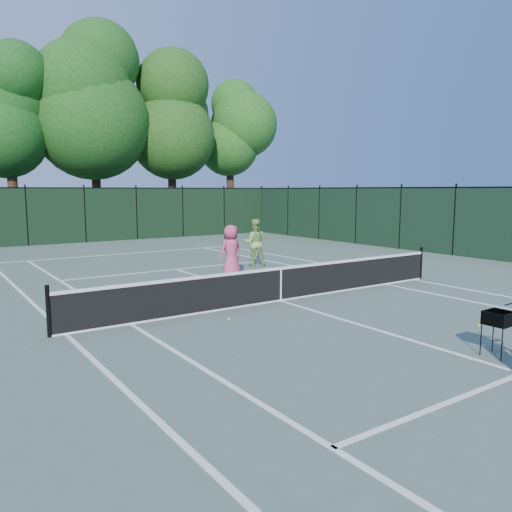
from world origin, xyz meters
TOP-DOWN VIEW (x-y plane):
  - ground at (0.00, 0.00)m, footprint 90.00×90.00m
  - sideline_doubles_left at (-5.49, 0.00)m, footprint 0.10×23.77m
  - sideline_doubles_right at (5.49, 0.00)m, footprint 0.10×23.77m
  - sideline_singles_left at (-4.12, 0.00)m, footprint 0.10×23.77m
  - sideline_singles_right at (4.12, 0.00)m, footprint 0.10×23.77m
  - baseline_far at (0.00, 11.88)m, footprint 10.97×0.10m
  - service_line_far at (0.00, 6.40)m, footprint 8.23×0.10m
  - center_service_line at (0.00, 0.00)m, footprint 0.10×12.80m
  - tennis_net at (0.00, 0.00)m, footprint 11.69×0.09m
  - fence_far at (0.00, 18.00)m, footprint 24.00×0.05m
  - tree_2 at (-3.00, 21.80)m, footprint 6.00×6.00m
  - tree_3 at (2.00, 22.30)m, footprint 7.00×7.00m
  - tree_4 at (7.00, 21.60)m, footprint 6.20×6.20m
  - tree_5 at (12.00, 22.10)m, footprint 5.80×5.80m
  - player_pink at (0.79, 3.78)m, footprint 0.92×0.65m
  - player_green at (2.88, 5.45)m, footprint 1.11×1.03m
  - ball_hopper at (0.48, -5.70)m, footprint 0.44×0.44m
  - loose_ball_near_cart at (1.96, -4.45)m, footprint 0.07×0.07m
  - loose_ball_midcourt at (-2.19, -0.97)m, footprint 0.07×0.07m

SIDE VIEW (x-z plane):
  - ground at x=0.00m, z-range 0.00..0.00m
  - sideline_doubles_left at x=-5.49m, z-range 0.00..0.01m
  - sideline_doubles_right at x=5.49m, z-range 0.00..0.01m
  - sideline_singles_left at x=-4.12m, z-range 0.00..0.01m
  - sideline_singles_right at x=4.12m, z-range 0.00..0.01m
  - baseline_far at x=0.00m, z-range 0.00..0.01m
  - service_line_far at x=0.00m, z-range 0.00..0.01m
  - center_service_line at x=0.00m, z-range 0.00..0.01m
  - loose_ball_near_cart at x=1.96m, z-range 0.00..0.07m
  - loose_ball_midcourt at x=-2.19m, z-range 0.00..0.07m
  - tennis_net at x=0.00m, z-range -0.05..1.01m
  - ball_hopper at x=0.48m, z-range 0.28..1.09m
  - player_pink at x=0.79m, z-range 0.00..1.77m
  - player_green at x=2.88m, z-range 0.00..1.82m
  - fence_far at x=0.00m, z-range 0.00..3.00m
  - tree_5 at x=12.00m, z-range 1.59..13.82m
  - tree_2 at x=-3.00m, z-range 1.53..13.93m
  - tree_4 at x=7.00m, z-range 1.66..14.63m
  - tree_3 at x=2.00m, z-range 1.78..16.23m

